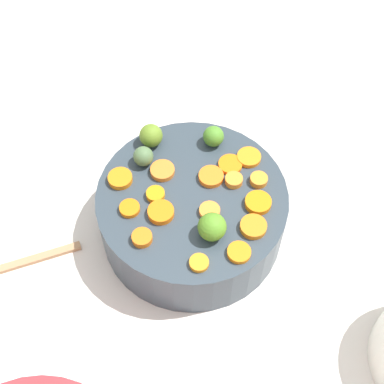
% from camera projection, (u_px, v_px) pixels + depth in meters
% --- Properties ---
extents(tabletop, '(2.40, 2.40, 0.02)m').
position_uv_depth(tabletop, '(169.00, 256.00, 0.90)').
color(tabletop, silver).
rests_on(tabletop, ground).
extents(serving_bowl_carrots, '(0.29, 0.29, 0.10)m').
position_uv_depth(serving_bowl_carrots, '(192.00, 213.00, 0.88)').
color(serving_bowl_carrots, '#303C46').
rests_on(serving_bowl_carrots, tabletop).
extents(carrot_slice_0, '(0.05, 0.05, 0.01)m').
position_uv_depth(carrot_slice_0, '(162.00, 171.00, 0.86)').
color(carrot_slice_0, orange).
rests_on(carrot_slice_0, serving_bowl_carrots).
extents(carrot_slice_1, '(0.05, 0.05, 0.01)m').
position_uv_depth(carrot_slice_1, '(120.00, 179.00, 0.85)').
color(carrot_slice_1, orange).
rests_on(carrot_slice_1, serving_bowl_carrots).
extents(carrot_slice_2, '(0.05, 0.05, 0.01)m').
position_uv_depth(carrot_slice_2, '(211.00, 177.00, 0.85)').
color(carrot_slice_2, orange).
rests_on(carrot_slice_2, serving_bowl_carrots).
extents(carrot_slice_3, '(0.05, 0.05, 0.01)m').
position_uv_depth(carrot_slice_3, '(253.00, 227.00, 0.80)').
color(carrot_slice_3, orange).
rests_on(carrot_slice_3, serving_bowl_carrots).
extents(carrot_slice_4, '(0.04, 0.04, 0.01)m').
position_uv_depth(carrot_slice_4, '(249.00, 157.00, 0.87)').
color(carrot_slice_4, orange).
rests_on(carrot_slice_4, serving_bowl_carrots).
extents(carrot_slice_5, '(0.03, 0.03, 0.01)m').
position_uv_depth(carrot_slice_5, '(156.00, 194.00, 0.83)').
color(carrot_slice_5, orange).
rests_on(carrot_slice_5, serving_bowl_carrots).
extents(carrot_slice_6, '(0.04, 0.04, 0.01)m').
position_uv_depth(carrot_slice_6, '(130.00, 208.00, 0.82)').
color(carrot_slice_6, orange).
rests_on(carrot_slice_6, serving_bowl_carrots).
extents(carrot_slice_7, '(0.05, 0.05, 0.01)m').
position_uv_depth(carrot_slice_7, '(230.00, 165.00, 0.87)').
color(carrot_slice_7, orange).
rests_on(carrot_slice_7, serving_bowl_carrots).
extents(carrot_slice_8, '(0.04, 0.04, 0.01)m').
position_uv_depth(carrot_slice_8, '(162.00, 212.00, 0.82)').
color(carrot_slice_8, orange).
rests_on(carrot_slice_8, serving_bowl_carrots).
extents(carrot_slice_9, '(0.04, 0.04, 0.01)m').
position_uv_depth(carrot_slice_9, '(259.00, 180.00, 0.85)').
color(carrot_slice_9, orange).
rests_on(carrot_slice_9, serving_bowl_carrots).
extents(carrot_slice_10, '(0.04, 0.04, 0.01)m').
position_uv_depth(carrot_slice_10, '(202.00, 261.00, 0.77)').
color(carrot_slice_10, orange).
rests_on(carrot_slice_10, serving_bowl_carrots).
extents(carrot_slice_11, '(0.05, 0.05, 0.01)m').
position_uv_depth(carrot_slice_11, '(258.00, 203.00, 0.82)').
color(carrot_slice_11, orange).
rests_on(carrot_slice_11, serving_bowl_carrots).
extents(carrot_slice_12, '(0.04, 0.04, 0.01)m').
position_uv_depth(carrot_slice_12, '(142.00, 238.00, 0.79)').
color(carrot_slice_12, orange).
rests_on(carrot_slice_12, serving_bowl_carrots).
extents(carrot_slice_13, '(0.04, 0.04, 0.01)m').
position_uv_depth(carrot_slice_13, '(210.00, 211.00, 0.82)').
color(carrot_slice_13, orange).
rests_on(carrot_slice_13, serving_bowl_carrots).
extents(carrot_slice_14, '(0.04, 0.04, 0.01)m').
position_uv_depth(carrot_slice_14, '(239.00, 252.00, 0.78)').
color(carrot_slice_14, orange).
rests_on(carrot_slice_14, serving_bowl_carrots).
extents(carrot_slice_15, '(0.03, 0.03, 0.01)m').
position_uv_depth(carrot_slice_15, '(235.00, 182.00, 0.85)').
color(carrot_slice_15, orange).
rests_on(carrot_slice_15, serving_bowl_carrots).
extents(brussels_sprout_0, '(0.04, 0.04, 0.04)m').
position_uv_depth(brussels_sprout_0, '(212.00, 227.00, 0.78)').
color(brussels_sprout_0, '#508723').
rests_on(brussels_sprout_0, serving_bowl_carrots).
extents(brussels_sprout_1, '(0.03, 0.03, 0.03)m').
position_uv_depth(brussels_sprout_1, '(143.00, 156.00, 0.86)').
color(brussels_sprout_1, '#4D6B41').
rests_on(brussels_sprout_1, serving_bowl_carrots).
extents(brussels_sprout_2, '(0.03, 0.03, 0.03)m').
position_uv_depth(brussels_sprout_2, '(213.00, 136.00, 0.88)').
color(brussels_sprout_2, '#488126').
rests_on(brussels_sprout_2, serving_bowl_carrots).
extents(brussels_sprout_3, '(0.04, 0.04, 0.04)m').
position_uv_depth(brussels_sprout_3, '(151.00, 136.00, 0.88)').
color(brussels_sprout_3, olive).
rests_on(brussels_sprout_3, serving_bowl_carrots).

